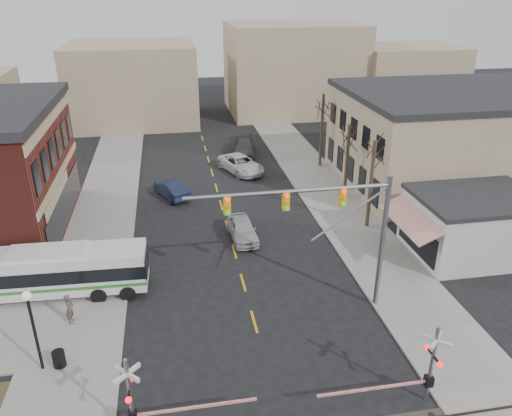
{
  "coord_description": "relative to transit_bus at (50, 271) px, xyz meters",
  "views": [
    {
      "loc": [
        -3.85,
        -20.13,
        17.1
      ],
      "look_at": [
        1.42,
        9.36,
        3.5
      ],
      "focal_mm": 35.0,
      "sensor_mm": 36.0,
      "label": 1
    }
  ],
  "objects": [
    {
      "name": "ground",
      "position": [
        11.32,
        -6.68,
        -1.64
      ],
      "size": [
        160.0,
        160.0,
        0.0
      ],
      "primitive_type": "plane",
      "color": "black",
      "rests_on": "ground"
    },
    {
      "name": "sidewalk_west",
      "position": [
        1.82,
        13.32,
        -1.58
      ],
      "size": [
        5.0,
        60.0,
        0.12
      ],
      "primitive_type": "cube",
      "color": "gray",
      "rests_on": "ground"
    },
    {
      "name": "sidewalk_east",
      "position": [
        20.82,
        13.32,
        -1.58
      ],
      "size": [
        5.0,
        60.0,
        0.12
      ],
      "primitive_type": "cube",
      "color": "gray",
      "rests_on": "ground"
    },
    {
      "name": "tan_building",
      "position": [
        33.32,
        13.32,
        2.62
      ],
      "size": [
        20.3,
        15.3,
        8.5
      ],
      "color": "tan",
      "rests_on": "ground"
    },
    {
      "name": "awning_shop",
      "position": [
        27.29,
        0.32,
        0.53
      ],
      "size": [
        9.74,
        6.2,
        4.3
      ],
      "color": "beige",
      "rests_on": "ground"
    },
    {
      "name": "tree_east_a",
      "position": [
        21.82,
        5.32,
        1.86
      ],
      "size": [
        0.28,
        0.28,
        6.75
      ],
      "color": "#382B21",
      "rests_on": "sidewalk_east"
    },
    {
      "name": "tree_east_b",
      "position": [
        22.12,
        11.32,
        1.63
      ],
      "size": [
        0.28,
        0.28,
        6.3
      ],
      "color": "#382B21",
      "rests_on": "sidewalk_east"
    },
    {
      "name": "tree_east_c",
      "position": [
        22.32,
        19.32,
        2.08
      ],
      "size": [
        0.28,
        0.28,
        7.2
      ],
      "color": "#382B21",
      "rests_on": "sidewalk_east"
    },
    {
      "name": "transit_bus",
      "position": [
        0.0,
        0.0,
        0.0
      ],
      "size": [
        11.24,
        2.9,
        2.87
      ],
      "color": "silver",
      "rests_on": "ground"
    },
    {
      "name": "traffic_signal_mast",
      "position": [
        15.61,
        -4.32,
        4.14
      ],
      "size": [
        10.81,
        0.3,
        8.0
      ],
      "color": "gray",
      "rests_on": "ground"
    },
    {
      "name": "rr_crossing_west",
      "position": [
        5.61,
        -11.28,
        0.33
      ],
      "size": [
        5.6,
        1.36,
        4.0
      ],
      "color": "gray",
      "rests_on": "ground"
    },
    {
      "name": "rr_crossing_east",
      "position": [
        17.5,
        -11.58,
        0.33
      ],
      "size": [
        5.6,
        1.36,
        4.0
      ],
      "color": "gray",
      "rests_on": "ground"
    },
    {
      "name": "street_lamp",
      "position": [
        0.63,
        -6.59,
        1.61
      ],
      "size": [
        0.44,
        0.44,
        4.37
      ],
      "color": "black",
      "rests_on": "sidewalk_west"
    },
    {
      "name": "trash_bin",
      "position": [
        1.43,
        -6.56,
        -1.1
      ],
      "size": [
        0.6,
        0.6,
        0.84
      ],
      "primitive_type": "cylinder",
      "color": "black",
      "rests_on": "sidewalk_west"
    },
    {
      "name": "car_a",
      "position": [
        12.18,
        5.14,
        -0.87
      ],
      "size": [
        2.01,
        4.58,
        1.54
      ],
      "primitive_type": "imported",
      "rotation": [
        0.0,
        0.0,
        0.04
      ],
      "color": "#AEAFB3",
      "rests_on": "ground"
    },
    {
      "name": "car_b",
      "position": [
        7.29,
        13.87,
        -0.9
      ],
      "size": [
        3.25,
        4.74,
        1.48
      ],
      "primitive_type": "imported",
      "rotation": [
        0.0,
        0.0,
        3.56
      ],
      "color": "#161D37",
      "rests_on": "ground"
    },
    {
      "name": "car_c",
      "position": [
        14.16,
        19.07,
        -0.84
      ],
      "size": [
        4.58,
        6.31,
        1.59
      ],
      "primitive_type": "imported",
      "rotation": [
        0.0,
        0.0,
        0.38
      ],
      "color": "silver",
      "rests_on": "ground"
    },
    {
      "name": "car_d",
      "position": [
        15.31,
        24.27,
        -0.83
      ],
      "size": [
        3.12,
        5.84,
        1.61
      ],
      "primitive_type": "imported",
      "rotation": [
        0.0,
        0.0,
        -0.16
      ],
      "color": "#393A3E",
      "rests_on": "ground"
    },
    {
      "name": "pedestrian_near",
      "position": [
        1.46,
        -3.1,
        -0.64
      ],
      "size": [
        0.48,
        0.68,
        1.74
      ],
      "primitive_type": "imported",
      "rotation": [
        0.0,
        0.0,
        1.47
      ],
      "color": "#4C403D",
      "rests_on": "sidewalk_west"
    },
    {
      "name": "pedestrian_far",
      "position": [
        0.57,
        0.89,
        -0.65
      ],
      "size": [
        1.03,
        1.06,
        1.73
      ],
      "primitive_type": "imported",
      "rotation": [
        0.0,
        0.0,
        0.91
      ],
      "color": "#2E3950",
      "rests_on": "sidewalk_west"
    }
  ]
}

